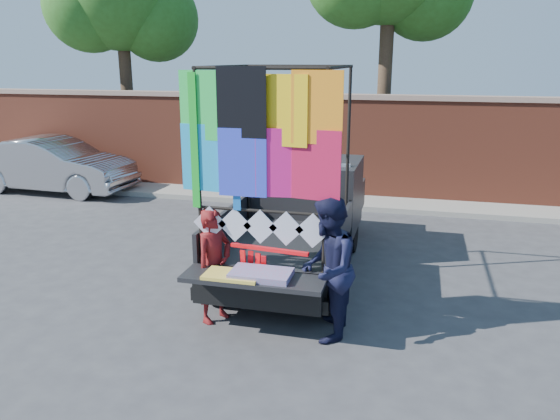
% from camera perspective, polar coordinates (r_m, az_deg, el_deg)
% --- Properties ---
extents(ground, '(90.00, 90.00, 0.00)m').
position_cam_1_polar(ground, '(7.75, -1.84, -10.84)').
color(ground, '#38383A').
rests_on(ground, ground).
extents(brick_wall, '(30.00, 0.45, 2.61)m').
position_cam_1_polar(brick_wall, '(13.97, 6.10, 6.70)').
color(brick_wall, brown).
rests_on(brick_wall, ground).
extents(curb, '(30.00, 1.20, 0.12)m').
position_cam_1_polar(curb, '(13.54, 5.52, 0.97)').
color(curb, gray).
rests_on(curb, ground).
extents(pickup_truck, '(2.12, 5.33, 3.36)m').
position_cam_1_polar(pickup_truck, '(9.54, 2.37, -0.28)').
color(pickup_truck, black).
rests_on(pickup_truck, ground).
extents(sedan, '(4.42, 1.69, 1.44)m').
position_cam_1_polar(sedan, '(15.75, -22.58, 4.36)').
color(sedan, '#A2A3A8').
rests_on(sedan, ground).
extents(woman, '(0.59, 0.68, 1.57)m').
position_cam_1_polar(woman, '(7.35, -6.86, -5.77)').
color(woman, maroon).
rests_on(woman, ground).
extents(man, '(0.74, 0.93, 1.84)m').
position_cam_1_polar(man, '(6.84, 5.00, -6.16)').
color(man, '#141632').
rests_on(man, ground).
extents(streamer_bundle, '(1.06, 0.18, 0.72)m').
position_cam_1_polar(streamer_bundle, '(7.07, -2.09, -5.70)').
color(streamer_bundle, '#FF0D13').
rests_on(streamer_bundle, ground).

